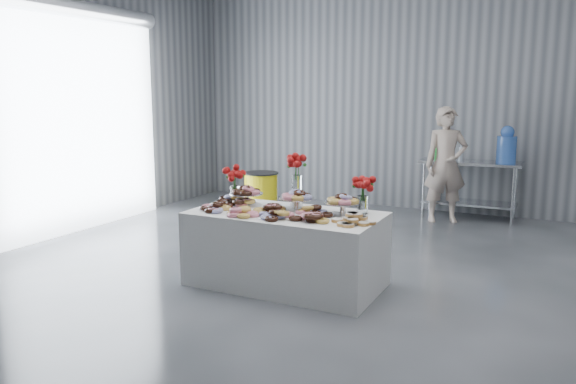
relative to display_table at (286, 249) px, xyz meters
The scene contains 16 objects.
ground 0.47m from the display_table, 20.08° to the right, with size 9.00×9.00×0.00m, color #323539.
room_walls 2.26m from the display_table, 92.84° to the right, with size 8.04×9.04×4.02m.
display_table is the anchor object (origin of this frame).
prep_table 4.18m from the display_table, 73.55° to the left, with size 1.50×0.60×0.90m.
donut_mounds 0.42m from the display_table, 90.00° to the right, with size 1.80×0.80×0.09m, color gold, non-canonical shape.
cake_stand_left 0.77m from the display_table, 164.38° to the left, with size 0.36×0.36×0.17m.
cake_stand_mid 0.54m from the display_table, 71.20° to the left, with size 0.36×0.36×0.17m.
cake_stand_right 0.77m from the display_table, 14.89° to the left, with size 0.36×0.36×0.17m.
danish_pile 0.88m from the display_table, 11.68° to the right, with size 0.48×0.48×0.11m, color white, non-canonical shape.
bouquet_left 1.04m from the display_table, 161.20° to the left, with size 0.26×0.26×0.42m.
bouquet_right 1.02m from the display_table, 22.83° to the left, with size 0.26×0.26×0.42m.
bouquet_center 0.83m from the display_table, 97.76° to the left, with size 0.26×0.26×0.57m.
water_jug 4.41m from the display_table, 67.21° to the left, with size 0.28×0.28×0.55m.
drink_bottles 4.05m from the display_table, 77.55° to the left, with size 0.54×0.08×0.27m, color #268C33, non-canonical shape.
person 3.76m from the display_table, 76.35° to the left, with size 0.63×0.42×1.74m, color #CC8C93.
trash_barrel 3.18m from the display_table, 123.49° to the left, with size 0.55×0.55×0.71m.
Camera 1 is at (2.18, -4.81, 1.93)m, focal length 35.00 mm.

